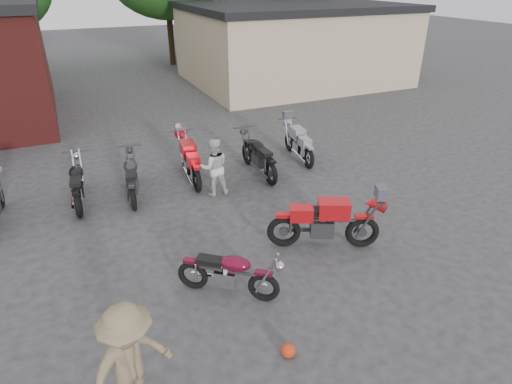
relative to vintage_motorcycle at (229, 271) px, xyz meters
name	(u,v)px	position (x,y,z in m)	size (l,w,h in m)	color
ground	(273,303)	(0.59, -0.53, -0.52)	(90.00, 90.00, 0.00)	#2E2E30
stucco_building	(292,46)	(9.09, 14.47, 1.23)	(10.00, 8.00, 3.50)	tan
vintage_motorcycle	(229,271)	(0.00, 0.00, 0.00)	(1.79, 0.59, 1.04)	#580B20
sportbike	(326,220)	(2.33, 0.59, 0.12)	(2.21, 0.73, 1.28)	red
helmet	(288,350)	(0.29, -1.63, -0.41)	(0.23, 0.23, 0.21)	red
person_light	(214,167)	(1.07, 3.77, 0.23)	(0.73, 0.57, 1.50)	silver
person_tan	(131,365)	(-1.90, -1.67, 0.36)	(1.14, 0.66, 1.77)	#7E6B4E
row_bike_2	(77,181)	(-2.11, 4.72, 0.05)	(1.97, 0.65, 1.15)	black
row_bike_3	(132,175)	(-0.85, 4.55, 0.06)	(1.99, 0.66, 1.16)	#272629
row_bike_4	(190,158)	(0.75, 4.89, 0.10)	(2.13, 0.70, 1.24)	red
row_bike_5	(258,153)	(2.60, 4.47, 0.09)	(2.11, 0.70, 1.23)	black
row_bike_6	(299,141)	(4.16, 4.94, 0.05)	(1.97, 0.65, 1.14)	#9798A5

